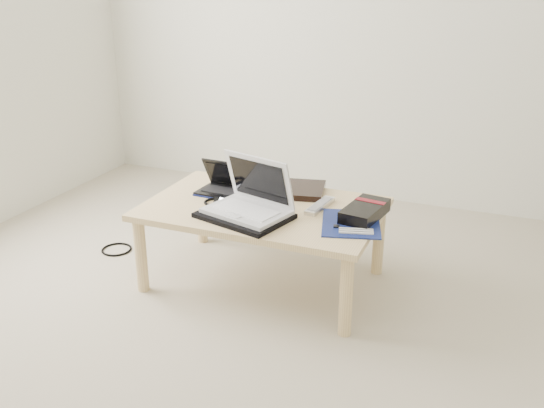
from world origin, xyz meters
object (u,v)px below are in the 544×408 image
at_px(netbook, 225,186).
at_px(gpu_box, 365,211).
at_px(coffee_table, 263,215).
at_px(white_laptop, 251,200).

height_order(netbook, gpu_box, netbook).
bearing_deg(gpu_box, coffee_table, -175.11).
relative_size(white_laptop, gpu_box, 1.38).
bearing_deg(netbook, coffee_table, -20.88).
relative_size(coffee_table, white_laptop, 2.67).
bearing_deg(white_laptop, gpu_box, 18.91).
height_order(coffee_table, gpu_box, gpu_box).
relative_size(netbook, white_laptop, 0.63).
bearing_deg(white_laptop, coffee_table, 87.50).
distance_m(netbook, white_laptop, 0.33).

